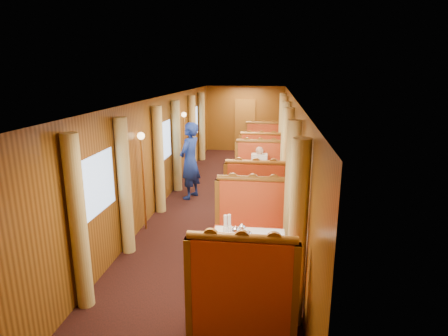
% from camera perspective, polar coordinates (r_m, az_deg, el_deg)
% --- Properties ---
extents(floor, '(3.00, 12.00, 0.01)m').
position_cam_1_polar(floor, '(9.05, 0.30, -5.20)').
color(floor, black).
rests_on(floor, ground).
extents(ceiling, '(3.00, 12.00, 0.01)m').
position_cam_1_polar(ceiling, '(8.53, 0.33, 10.81)').
color(ceiling, silver).
rests_on(ceiling, wall_left).
extents(wall_far, '(3.00, 0.01, 2.50)m').
position_cam_1_polar(wall_far, '(14.60, 3.21, 7.48)').
color(wall_far, brown).
rests_on(wall_far, floor).
extents(wall_near, '(3.00, 0.01, 2.50)m').
position_cam_1_polar(wall_near, '(3.22, -13.69, -20.32)').
color(wall_near, brown).
rests_on(wall_near, floor).
extents(wall_left, '(0.01, 12.00, 2.50)m').
position_cam_1_polar(wall_left, '(9.00, -9.21, 2.79)').
color(wall_left, brown).
rests_on(wall_left, floor).
extents(wall_right, '(0.01, 12.00, 2.50)m').
position_cam_1_polar(wall_right, '(8.65, 10.23, 2.26)').
color(wall_right, brown).
rests_on(wall_right, floor).
extents(doorway_far, '(0.80, 0.04, 2.00)m').
position_cam_1_polar(doorway_far, '(14.60, 3.19, 6.49)').
color(doorway_far, '#8F5D21').
rests_on(doorway_far, floor).
extents(table_near, '(1.05, 0.72, 0.75)m').
position_cam_1_polar(table_near, '(5.64, 3.63, -13.96)').
color(table_near, white).
rests_on(table_near, floor).
extents(banquette_near_fwd, '(1.30, 0.55, 1.34)m').
position_cam_1_polar(banquette_near_fwd, '(4.75, 2.78, -19.29)').
color(banquette_near_fwd, '#B02013').
rests_on(banquette_near_fwd, floor).
extents(banquette_near_aft, '(1.30, 0.55, 1.34)m').
position_cam_1_polar(banquette_near_aft, '(6.53, 4.23, -9.33)').
color(banquette_near_aft, '#B02013').
rests_on(banquette_near_aft, floor).
extents(table_mid, '(1.05, 0.72, 0.75)m').
position_cam_1_polar(table_mid, '(8.87, 5.13, -3.11)').
color(table_mid, white).
rests_on(table_mid, floor).
extents(banquette_mid_fwd, '(1.30, 0.55, 1.34)m').
position_cam_1_polar(banquette_mid_fwd, '(7.90, 4.83, -5.00)').
color(banquette_mid_fwd, '#B02013').
rests_on(banquette_mid_fwd, floor).
extents(banquette_mid_aft, '(1.30, 0.55, 1.34)m').
position_cam_1_polar(banquette_mid_aft, '(9.83, 5.38, -1.04)').
color(banquette_mid_aft, '#B02013').
rests_on(banquette_mid_aft, floor).
extents(table_far, '(1.05, 0.72, 0.75)m').
position_cam_1_polar(table_far, '(12.25, 5.80, 1.87)').
color(table_far, white).
rests_on(table_far, floor).
extents(banquette_far_fwd, '(1.30, 0.55, 1.34)m').
position_cam_1_polar(banquette_far_fwd, '(11.25, 5.65, 0.98)').
color(banquette_far_fwd, '#B02013').
rests_on(banquette_far_fwd, floor).
extents(banquette_far_aft, '(1.30, 0.55, 1.34)m').
position_cam_1_polar(banquette_far_aft, '(13.23, 5.93, 3.04)').
color(banquette_far_aft, '#B02013').
rests_on(banquette_far_aft, floor).
extents(tea_tray, '(0.40, 0.34, 0.01)m').
position_cam_1_polar(tea_tray, '(5.40, 2.51, -10.76)').
color(tea_tray, silver).
rests_on(tea_tray, table_near).
extents(teapot_left, '(0.22, 0.19, 0.15)m').
position_cam_1_polar(teapot_left, '(5.36, 1.76, -10.17)').
color(teapot_left, silver).
rests_on(teapot_left, tea_tray).
extents(teapot_right, '(0.16, 0.14, 0.11)m').
position_cam_1_polar(teapot_right, '(5.34, 3.80, -10.52)').
color(teapot_right, silver).
rests_on(teapot_right, tea_tray).
extents(teapot_back, '(0.21, 0.19, 0.14)m').
position_cam_1_polar(teapot_back, '(5.47, 2.75, -9.68)').
color(teapot_back, silver).
rests_on(teapot_back, tea_tray).
extents(fruit_plate, '(0.22, 0.22, 0.05)m').
position_cam_1_polar(fruit_plate, '(5.33, 6.46, -11.06)').
color(fruit_plate, white).
rests_on(fruit_plate, table_near).
extents(cup_inboard, '(0.08, 0.08, 0.26)m').
position_cam_1_polar(cup_inboard, '(5.59, 0.22, -8.71)').
color(cup_inboard, white).
rests_on(cup_inboard, table_near).
extents(cup_outboard, '(0.08, 0.08, 0.26)m').
position_cam_1_polar(cup_outboard, '(5.62, 0.79, -8.60)').
color(cup_outboard, white).
rests_on(cup_outboard, table_near).
extents(rose_vase_mid, '(0.06, 0.06, 0.36)m').
position_cam_1_polar(rose_vase_mid, '(8.75, 5.02, 0.40)').
color(rose_vase_mid, silver).
rests_on(rose_vase_mid, table_mid).
extents(rose_vase_far, '(0.06, 0.06, 0.36)m').
position_cam_1_polar(rose_vase_far, '(12.16, 5.89, 4.42)').
color(rose_vase_far, silver).
rests_on(rose_vase_far, table_far).
extents(window_left_near, '(0.01, 1.20, 0.90)m').
position_cam_1_polar(window_left_near, '(5.78, -18.89, -2.47)').
color(window_left_near, '#8AADDA').
rests_on(window_left_near, wall_left).
extents(curtain_left_near_a, '(0.22, 0.22, 2.35)m').
position_cam_1_polar(curtain_left_near_a, '(5.18, -21.34, -7.94)').
color(curtain_left_near_a, tan).
rests_on(curtain_left_near_a, floor).
extents(curtain_left_near_b, '(0.22, 0.22, 2.35)m').
position_cam_1_polar(curtain_left_near_b, '(6.50, -14.88, -2.84)').
color(curtain_left_near_b, tan).
rests_on(curtain_left_near_b, floor).
extents(window_right_near, '(0.01, 1.20, 0.90)m').
position_cam_1_polar(window_right_near, '(5.23, 11.90, -3.79)').
color(window_right_near, '#8AADDA').
rests_on(window_right_near, wall_right).
extents(curtain_right_near_a, '(0.22, 0.22, 2.35)m').
position_cam_1_polar(curtain_right_near_a, '(4.59, 11.12, -10.08)').
color(curtain_right_near_a, tan).
rests_on(curtain_right_near_a, floor).
extents(curtain_right_near_b, '(0.22, 0.22, 2.35)m').
position_cam_1_polar(curtain_right_near_b, '(6.04, 10.23, -3.90)').
color(curtain_right_near_b, tan).
rests_on(curtain_right_near_b, floor).
extents(window_left_mid, '(0.01, 1.20, 0.90)m').
position_cam_1_polar(window_left_mid, '(8.96, -9.17, 4.04)').
color(window_left_mid, '#8AADDA').
rests_on(window_left_mid, wall_left).
extents(curtain_left_mid_a, '(0.22, 0.22, 2.35)m').
position_cam_1_polar(curtain_left_mid_a, '(8.26, -9.90, 1.15)').
color(curtain_left_mid_a, tan).
rests_on(curtain_left_mid_a, floor).
extents(curtain_left_mid_b, '(0.22, 0.22, 2.35)m').
position_cam_1_polar(curtain_left_mid_b, '(9.72, -7.23, 3.29)').
color(curtain_left_mid_b, tan).
rests_on(curtain_left_mid_b, floor).
extents(window_right_mid, '(0.01, 1.20, 0.90)m').
position_cam_1_polar(window_right_mid, '(8.61, 10.19, 3.56)').
color(window_right_mid, '#8AADDA').
rests_on(window_right_mid, wall_right).
extents(curtain_right_mid_a, '(0.22, 0.22, 2.35)m').
position_cam_1_polar(curtain_right_mid_a, '(7.91, 9.59, 0.55)').
color(curtain_right_mid_a, tan).
rests_on(curtain_right_mid_a, floor).
extents(curtain_right_mid_b, '(0.22, 0.22, 2.35)m').
position_cam_1_polar(curtain_right_mid_b, '(9.43, 9.27, 2.85)').
color(curtain_right_mid_b, tan).
rests_on(curtain_right_mid_b, floor).
extents(window_left_far, '(0.01, 1.20, 0.90)m').
position_cam_1_polar(window_left_far, '(12.32, -4.60, 7.05)').
color(window_left_far, '#8AADDA').
rests_on(window_left_far, wall_left).
extents(curtain_left_far_a, '(0.22, 0.22, 2.35)m').
position_cam_1_polar(curtain_left_far_a, '(11.58, -4.85, 5.18)').
color(curtain_left_far_a, tan).
rests_on(curtain_left_far_a, floor).
extents(curtain_left_far_b, '(0.22, 0.22, 2.35)m').
position_cam_1_polar(curtain_left_far_b, '(13.09, -3.42, 6.31)').
color(curtain_left_far_b, tan).
rests_on(curtain_left_far_b, floor).
extents(window_right_far, '(0.01, 1.20, 0.90)m').
position_cam_1_polar(window_right_far, '(12.06, 9.45, 6.74)').
color(window_right_far, '#8AADDA').
rests_on(window_right_far, wall_right).
extents(curtain_right_far_a, '(0.22, 0.22, 2.35)m').
position_cam_1_polar(curtain_right_far_a, '(11.33, 8.98, 4.85)').
color(curtain_right_far_a, tan).
rests_on(curtain_right_far_a, floor).
extents(curtain_right_far_b, '(0.22, 0.22, 2.35)m').
position_cam_1_polar(curtain_right_far_b, '(12.87, 8.81, 6.02)').
color(curtain_right_far_b, tan).
rests_on(curtain_right_far_b, floor).
extents(sconce_left_fore, '(0.14, 0.14, 1.95)m').
position_cam_1_polar(sconce_left_fore, '(7.32, -12.33, 0.98)').
color(sconce_left_fore, '#BF8C3F').
rests_on(sconce_left_fore, floor).
extents(sconce_right_fore, '(0.14, 0.14, 1.95)m').
position_cam_1_polar(sconce_right_fore, '(6.92, 10.11, 0.29)').
color(sconce_right_fore, '#BF8C3F').
rests_on(sconce_right_fore, floor).
extents(sconce_left_aft, '(0.14, 0.14, 1.95)m').
position_cam_1_polar(sconce_left_aft, '(10.62, -6.07, 5.43)').
color(sconce_left_aft, '#BF8C3F').
rests_on(sconce_left_aft, floor).
extents(sconce_right_aft, '(0.14, 0.14, 1.95)m').
position_cam_1_polar(sconce_right_aft, '(10.34, 9.27, 5.08)').
color(sconce_right_aft, '#BF8C3F').
rests_on(sconce_right_aft, floor).
extents(steward, '(0.64, 0.79, 1.88)m').
position_cam_1_polar(steward, '(9.13, -5.21, 1.09)').
color(steward, navy).
rests_on(steward, floor).
extents(passenger, '(0.40, 0.44, 0.76)m').
position_cam_1_polar(passenger, '(9.53, 5.37, 0.44)').
color(passenger, beige).
rests_on(passenger, banquette_mid_aft).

